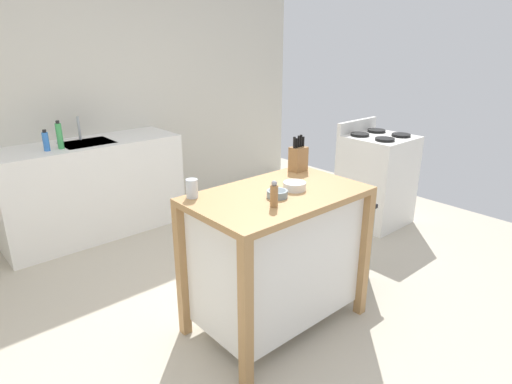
# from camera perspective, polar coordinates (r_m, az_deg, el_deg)

# --- Properties ---
(ground_plane) EXTENTS (6.18, 6.18, 0.00)m
(ground_plane) POSITION_cam_1_polar(r_m,az_deg,el_deg) (3.08, -0.57, -16.35)
(ground_plane) COLOR #BCB29E
(ground_plane) RESTS_ON ground
(wall_back) EXTENTS (5.18, 0.10, 2.60)m
(wall_back) POSITION_cam_1_polar(r_m,az_deg,el_deg) (4.63, -21.02, 12.09)
(wall_back) COLOR beige
(wall_back) RESTS_ON ground
(kitchen_island) EXTENTS (1.09, 0.67, 0.93)m
(kitchen_island) POSITION_cam_1_polar(r_m,az_deg,el_deg) (2.78, 2.75, -8.05)
(kitchen_island) COLOR #AD7F4C
(kitchen_island) RESTS_ON ground
(knife_block) EXTENTS (0.11, 0.09, 0.25)m
(knife_block) POSITION_cam_1_polar(r_m,az_deg,el_deg) (3.04, 5.60, 4.51)
(knife_block) COLOR #9E7042
(knife_block) RESTS_ON kitchen_island
(bowl_ceramic_small) EXTENTS (0.12, 0.12, 0.04)m
(bowl_ceramic_small) POSITION_cam_1_polar(r_m,az_deg,el_deg) (2.53, 2.82, -0.20)
(bowl_ceramic_small) COLOR gray
(bowl_ceramic_small) RESTS_ON kitchen_island
(bowl_ceramic_wide) EXTENTS (0.14, 0.14, 0.05)m
(bowl_ceramic_wide) POSITION_cam_1_polar(r_m,az_deg,el_deg) (2.66, 5.10, 0.83)
(bowl_ceramic_wide) COLOR silver
(bowl_ceramic_wide) RESTS_ON kitchen_island
(drinking_cup) EXTENTS (0.07, 0.07, 0.11)m
(drinking_cup) POSITION_cam_1_polar(r_m,az_deg,el_deg) (2.54, -8.45, 0.47)
(drinking_cup) COLOR silver
(drinking_cup) RESTS_ON kitchen_island
(pepper_grinder) EXTENTS (0.04, 0.04, 0.15)m
(pepper_grinder) POSITION_cam_1_polar(r_m,az_deg,el_deg) (2.37, 2.40, -0.34)
(pepper_grinder) COLOR #9E7042
(pepper_grinder) RESTS_ON kitchen_island
(trash_bin) EXTENTS (0.36, 0.28, 0.63)m
(trash_bin) POSITION_cam_1_polar(r_m,az_deg,el_deg) (3.43, 11.72, -6.55)
(trash_bin) COLOR gray
(trash_bin) RESTS_ON ground
(sink_counter) EXTENTS (1.66, 0.60, 0.90)m
(sink_counter) POSITION_cam_1_polar(r_m,az_deg,el_deg) (4.41, -20.78, 0.45)
(sink_counter) COLOR white
(sink_counter) RESTS_ON ground
(sink_faucet) EXTENTS (0.02, 0.02, 0.22)m
(sink_faucet) POSITION_cam_1_polar(r_m,az_deg,el_deg) (4.40, -22.33, 7.80)
(sink_faucet) COLOR #B7BCC1
(sink_faucet) RESTS_ON sink_counter
(bottle_spray_cleaner) EXTENTS (0.05, 0.05, 0.18)m
(bottle_spray_cleaner) POSITION_cam_1_polar(r_m,az_deg,el_deg) (4.08, -26.00, 6.06)
(bottle_spray_cleaner) COLOR blue
(bottle_spray_cleaner) RESTS_ON sink_counter
(bottle_dish_soap) EXTENTS (0.05, 0.05, 0.24)m
(bottle_dish_soap) POSITION_cam_1_polar(r_m,az_deg,el_deg) (4.10, -24.51, 6.79)
(bottle_dish_soap) COLOR green
(bottle_dish_soap) RESTS_ON sink_counter
(stove) EXTENTS (0.60, 0.60, 1.02)m
(stove) POSITION_cam_1_polar(r_m,az_deg,el_deg) (4.54, 15.55, 1.65)
(stove) COLOR white
(stove) RESTS_ON ground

